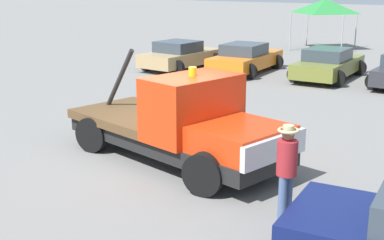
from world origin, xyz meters
name	(u,v)px	position (x,y,z in m)	size (l,w,h in m)	color
ground_plane	(174,160)	(0.00, 0.00, 0.00)	(160.00, 160.00, 0.00)	slate
tow_truck	(184,126)	(0.35, -0.09, 0.91)	(6.24, 3.55, 2.51)	black
person_near_truck	(287,164)	(3.42, -1.64, 1.02)	(0.38, 0.38, 1.73)	#475B84
parked_car_tan	(180,55)	(-6.75, 11.26, 0.65)	(2.85, 4.42, 1.34)	tan
parked_car_orange	(245,58)	(-3.69, 11.97, 0.65)	(2.46, 4.60, 1.34)	orange
parked_car_olive	(328,64)	(0.06, 12.23, 0.65)	(2.51, 4.61, 1.34)	olive
canopy_tent_green	(325,6)	(-3.09, 21.81, 2.57)	(3.16, 3.16, 3.00)	#9E9EA3
traffic_cone	(237,120)	(0.09, 3.26, 0.25)	(0.40, 0.40, 0.55)	black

